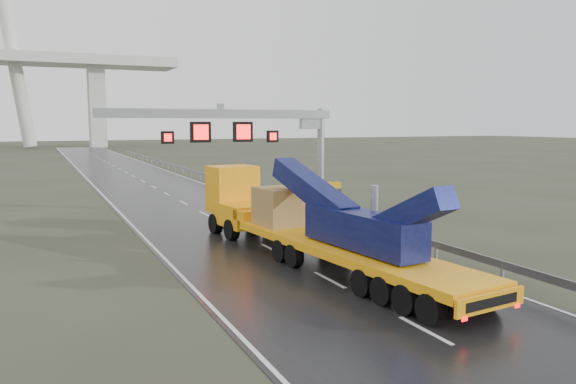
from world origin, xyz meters
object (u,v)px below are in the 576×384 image
sign_gantry (253,133)px  heavy_haul_truck (295,218)px  exit_sign_pair (330,192)px  striped_barrier (333,207)px

sign_gantry → heavy_haul_truck: size_ratio=0.76×
exit_sign_pair → striped_barrier: bearing=67.2°
heavy_haul_truck → exit_sign_pair: 10.59m
heavy_haul_truck → exit_sign_pair: bearing=46.1°
heavy_haul_truck → striped_barrier: heavy_haul_truck is taller
sign_gantry → striped_barrier: bearing=-3.1°
exit_sign_pair → sign_gantry: bearing=-172.8°
striped_barrier → sign_gantry: bearing=166.2°
heavy_haul_truck → exit_sign_pair: (6.47, 8.38, -0.06)m
sign_gantry → heavy_haul_truck: 10.23m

